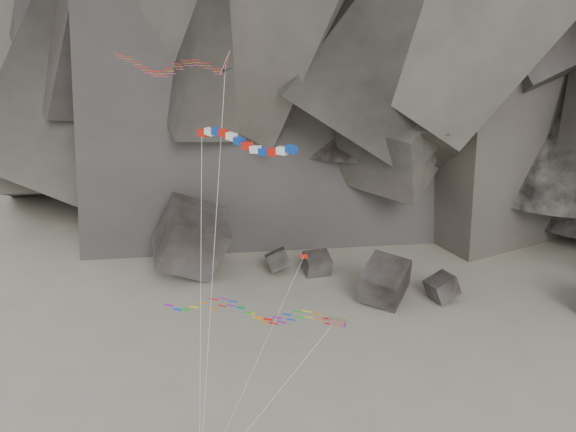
% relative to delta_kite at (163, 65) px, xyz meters
% --- Properties ---
extents(boulder_field, '(74.34, 16.96, 11.07)m').
position_rel_delta_kite_xyz_m(boulder_field, '(-3.53, 30.13, -27.24)').
color(boulder_field, '#47423F').
rests_on(boulder_field, ground).
extents(delta_kite, '(9.77, 8.35, 30.11)m').
position_rel_delta_kite_xyz_m(delta_kite, '(0.00, 0.00, 0.00)').
color(delta_kite, red).
rests_on(delta_kite, ground).
extents(banner_kite, '(7.45, 5.16, 25.48)m').
position_rel_delta_kite_xyz_m(banner_kite, '(7.15, -4.71, -4.07)').
color(banner_kite, red).
rests_on(banner_kite, ground).
extents(parafoil_kite, '(15.03, 7.49, 11.93)m').
position_rel_delta_kite_xyz_m(parafoil_kite, '(5.52, -0.77, -17.78)').
color(parafoil_kite, '#CB9C0B').
rests_on(parafoil_kite, ground).
extents(pennant_kite, '(6.29, 6.90, 16.13)m').
position_rel_delta_kite_xyz_m(pennant_kite, '(8.77, -2.63, -16.67)').
color(pennant_kite, red).
rests_on(pennant_kite, ground).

